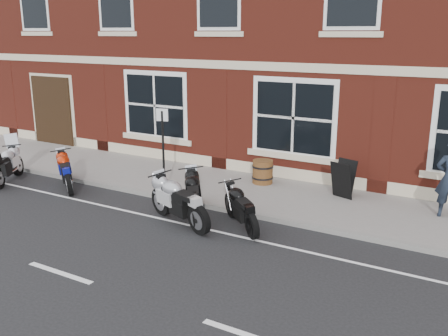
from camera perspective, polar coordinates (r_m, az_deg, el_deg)
The scene contains 11 objects.
ground at distance 12.00m, azimuth -7.51°, elevation -6.14°, with size 80.00×80.00×0.00m, color black.
sidewalk at distance 14.32m, azimuth -0.20°, elevation -2.17°, with size 30.00×3.00×0.12m, color slate.
kerb at distance 13.06m, azimuth -3.72°, elevation -3.96°, with size 30.00×0.16×0.12m, color slate.
moto_touring_silver at distance 16.28m, azimuth -23.34°, elevation 0.47°, with size 1.15×1.82×1.34m.
moto_sport_red at distance 15.02m, azimuth -17.47°, elevation -0.18°, with size 1.71×1.39×0.93m.
moto_sport_black at distance 12.08m, azimuth -3.20°, elevation -3.00°, with size 1.37×1.89×0.99m.
moto_sport_silver at distance 11.68m, azimuth -5.14°, elevation -3.60°, with size 2.17×0.97×1.02m.
moto_naked_black at distance 11.46m, azimuth 2.04°, elevation -4.31°, with size 1.57×1.42×0.90m.
a_board_sign at distance 13.53m, azimuth 13.46°, elevation -1.22°, with size 0.59×0.39×0.98m, color black, non-canonical shape.
barrel_planter at distance 14.43m, azimuth 4.44°, elevation -0.43°, with size 0.61×0.61×0.68m.
parking_sign at distance 13.32m, azimuth -6.97°, elevation 2.59°, with size 0.32×0.10×2.31m.
Camera 1 is at (6.92, -8.78, 4.35)m, focal length 40.00 mm.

